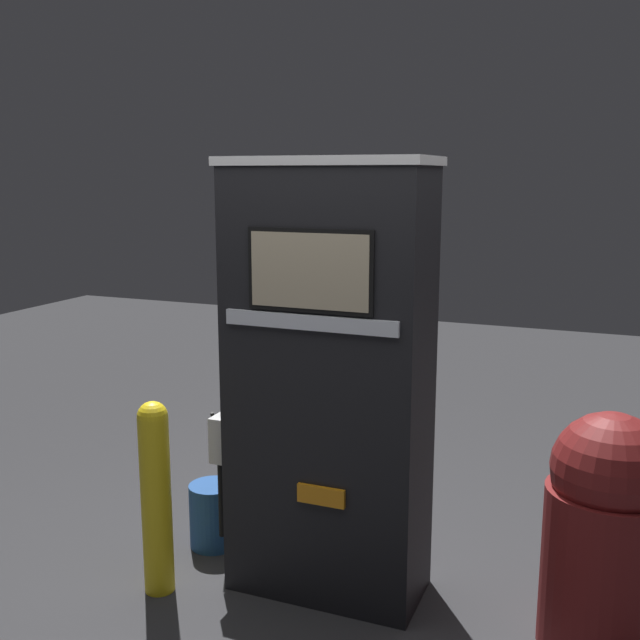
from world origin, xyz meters
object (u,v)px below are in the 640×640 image
(safety_bollard, at_px, (156,493))
(trash_bin, at_px, (606,532))
(gas_pump, at_px, (328,382))
(squeegee_bucket, at_px, (213,514))

(safety_bollard, distance_m, trash_bin, 2.01)
(gas_pump, height_order, trash_bin, gas_pump)
(trash_bin, bearing_deg, squeegee_bucket, 175.53)
(safety_bollard, distance_m, squeegee_bucket, 0.59)
(gas_pump, bearing_deg, safety_bollard, -155.15)
(gas_pump, height_order, squeegee_bucket, gas_pump)
(trash_bin, relative_size, squeegee_bucket, 1.34)
(gas_pump, bearing_deg, squeegee_bucket, 168.58)
(gas_pump, xyz_separation_m, safety_bollard, (-0.74, -0.34, -0.53))
(gas_pump, relative_size, squeegee_bucket, 2.67)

